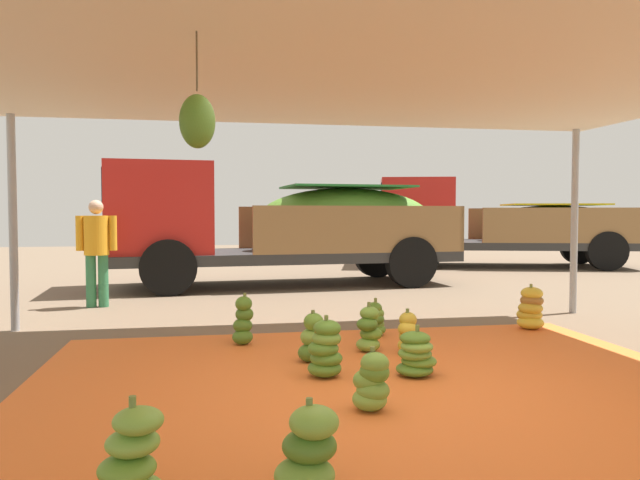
{
  "coord_description": "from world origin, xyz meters",
  "views": [
    {
      "loc": [
        -1.37,
        -4.59,
        1.46
      ],
      "look_at": [
        -0.16,
        2.17,
        1.15
      ],
      "focal_mm": 33.52,
      "sensor_mm": 36.0,
      "label": 1
    }
  ],
  "objects_px": {
    "banana_bunch_8": "(369,331)",
    "cargo_truck_far": "(493,223)",
    "banana_bunch_0": "(531,309)",
    "banana_bunch_9": "(312,339)",
    "banana_bunch_2": "(408,334)",
    "banana_bunch_5": "(416,355)",
    "worker_0": "(97,245)",
    "banana_bunch_13": "(132,459)",
    "banana_bunch_10": "(325,350)",
    "banana_bunch_6": "(309,451)",
    "cargo_truck_main": "(278,223)",
    "banana_bunch_1": "(376,320)",
    "banana_bunch_12": "(372,383)",
    "banana_bunch_3": "(243,322)"
  },
  "relations": [
    {
      "from": "cargo_truck_far",
      "to": "banana_bunch_2",
      "type": "bearing_deg",
      "value": -120.69
    },
    {
      "from": "banana_bunch_5",
      "to": "cargo_truck_main",
      "type": "distance_m",
      "value": 7.05
    },
    {
      "from": "banana_bunch_12",
      "to": "cargo_truck_main",
      "type": "bearing_deg",
      "value": 88.98
    },
    {
      "from": "banana_bunch_5",
      "to": "worker_0",
      "type": "relative_size",
      "value": 0.3
    },
    {
      "from": "banana_bunch_2",
      "to": "banana_bunch_13",
      "type": "distance_m",
      "value": 3.71
    },
    {
      "from": "banana_bunch_12",
      "to": "banana_bunch_8",
      "type": "bearing_deg",
      "value": 75.8
    },
    {
      "from": "banana_bunch_5",
      "to": "banana_bunch_6",
      "type": "xyz_separation_m",
      "value": [
        -1.29,
        -2.0,
        0.02
      ]
    },
    {
      "from": "banana_bunch_0",
      "to": "banana_bunch_6",
      "type": "height_order",
      "value": "banana_bunch_0"
    },
    {
      "from": "banana_bunch_0",
      "to": "banana_bunch_9",
      "type": "distance_m",
      "value": 3.2
    },
    {
      "from": "banana_bunch_10",
      "to": "banana_bunch_13",
      "type": "bearing_deg",
      "value": -123.09
    },
    {
      "from": "banana_bunch_2",
      "to": "banana_bunch_12",
      "type": "xyz_separation_m",
      "value": [
        -0.84,
        -1.67,
        0.0
      ]
    },
    {
      "from": "banana_bunch_3",
      "to": "banana_bunch_9",
      "type": "distance_m",
      "value": 1.1
    },
    {
      "from": "banana_bunch_9",
      "to": "worker_0",
      "type": "bearing_deg",
      "value": 124.24
    },
    {
      "from": "banana_bunch_2",
      "to": "banana_bunch_13",
      "type": "xyz_separation_m",
      "value": [
        -2.38,
        -2.84,
        0.03
      ]
    },
    {
      "from": "banana_bunch_10",
      "to": "banana_bunch_6",
      "type": "bearing_deg",
      "value": -102.96
    },
    {
      "from": "banana_bunch_9",
      "to": "cargo_truck_main",
      "type": "relative_size",
      "value": 0.07
    },
    {
      "from": "banana_bunch_5",
      "to": "cargo_truck_far",
      "type": "height_order",
      "value": "cargo_truck_far"
    },
    {
      "from": "banana_bunch_5",
      "to": "banana_bunch_8",
      "type": "height_order",
      "value": "banana_bunch_8"
    },
    {
      "from": "banana_bunch_3",
      "to": "banana_bunch_10",
      "type": "xyz_separation_m",
      "value": [
        0.65,
        -1.46,
        -0.01
      ]
    },
    {
      "from": "banana_bunch_12",
      "to": "banana_bunch_2",
      "type": "bearing_deg",
      "value": 63.29
    },
    {
      "from": "banana_bunch_2",
      "to": "banana_bunch_13",
      "type": "relative_size",
      "value": 0.85
    },
    {
      "from": "banana_bunch_1",
      "to": "banana_bunch_6",
      "type": "bearing_deg",
      "value": -110.46
    },
    {
      "from": "banana_bunch_0",
      "to": "banana_bunch_1",
      "type": "height_order",
      "value": "banana_bunch_0"
    },
    {
      "from": "banana_bunch_3",
      "to": "cargo_truck_far",
      "type": "xyz_separation_m",
      "value": [
        7.23,
        8.65,
        0.93
      ]
    },
    {
      "from": "banana_bunch_6",
      "to": "banana_bunch_10",
      "type": "distance_m",
      "value": 2.17
    },
    {
      "from": "banana_bunch_3",
      "to": "banana_bunch_2",
      "type": "bearing_deg",
      "value": -23.94
    },
    {
      "from": "banana_bunch_6",
      "to": "banana_bunch_9",
      "type": "height_order",
      "value": "banana_bunch_9"
    },
    {
      "from": "banana_bunch_2",
      "to": "banana_bunch_13",
      "type": "height_order",
      "value": "banana_bunch_13"
    },
    {
      "from": "banana_bunch_0",
      "to": "cargo_truck_far",
      "type": "bearing_deg",
      "value": 66.6
    },
    {
      "from": "banana_bunch_12",
      "to": "cargo_truck_main",
      "type": "xyz_separation_m",
      "value": [
        0.14,
        7.78,
        1.04
      ]
    },
    {
      "from": "banana_bunch_6",
      "to": "banana_bunch_9",
      "type": "relative_size",
      "value": 0.95
    },
    {
      "from": "banana_bunch_8",
      "to": "cargo_truck_far",
      "type": "relative_size",
      "value": 0.07
    },
    {
      "from": "banana_bunch_6",
      "to": "banana_bunch_10",
      "type": "height_order",
      "value": "banana_bunch_10"
    },
    {
      "from": "banana_bunch_6",
      "to": "cargo_truck_main",
      "type": "height_order",
      "value": "cargo_truck_main"
    },
    {
      "from": "banana_bunch_5",
      "to": "banana_bunch_13",
      "type": "height_order",
      "value": "banana_bunch_13"
    },
    {
      "from": "banana_bunch_5",
      "to": "banana_bunch_3",
      "type": "bearing_deg",
      "value": 132.61
    },
    {
      "from": "banana_bunch_0",
      "to": "cargo_truck_far",
      "type": "relative_size",
      "value": 0.08
    },
    {
      "from": "banana_bunch_2",
      "to": "banana_bunch_6",
      "type": "bearing_deg",
      "value": -117.81
    },
    {
      "from": "banana_bunch_10",
      "to": "cargo_truck_main",
      "type": "relative_size",
      "value": 0.08
    },
    {
      "from": "banana_bunch_5",
      "to": "worker_0",
      "type": "height_order",
      "value": "worker_0"
    },
    {
      "from": "banana_bunch_9",
      "to": "cargo_truck_far",
      "type": "bearing_deg",
      "value": 55.32
    },
    {
      "from": "banana_bunch_10",
      "to": "banana_bunch_12",
      "type": "relative_size",
      "value": 1.18
    },
    {
      "from": "banana_bunch_13",
      "to": "banana_bunch_6",
      "type": "bearing_deg",
      "value": -0.05
    },
    {
      "from": "banana_bunch_8",
      "to": "cargo_truck_main",
      "type": "bearing_deg",
      "value": 93.09
    },
    {
      "from": "banana_bunch_1",
      "to": "banana_bunch_9",
      "type": "distance_m",
      "value": 1.45
    },
    {
      "from": "banana_bunch_1",
      "to": "worker_0",
      "type": "xyz_separation_m",
      "value": [
        -3.67,
        2.9,
        0.77
      ]
    },
    {
      "from": "banana_bunch_6",
      "to": "banana_bunch_12",
      "type": "xyz_separation_m",
      "value": [
        0.66,
        1.17,
        -0.0
      ]
    },
    {
      "from": "banana_bunch_0",
      "to": "banana_bunch_8",
      "type": "height_order",
      "value": "banana_bunch_0"
    },
    {
      "from": "banana_bunch_9",
      "to": "banana_bunch_12",
      "type": "relative_size",
      "value": 1.08
    },
    {
      "from": "banana_bunch_2",
      "to": "banana_bunch_13",
      "type": "bearing_deg",
      "value": -130.06
    }
  ]
}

